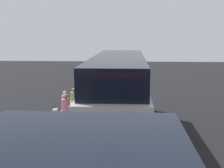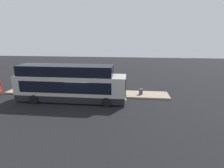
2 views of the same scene
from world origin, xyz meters
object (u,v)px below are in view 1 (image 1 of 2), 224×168
suitcase (55,115)px  bus_lead (119,102)px  passenger_with_bags (74,100)px  sign_post (83,99)px  trash_bin (89,95)px  passenger_boarding (65,104)px  passenger_waiting (66,111)px

suitcase → bus_lead: bearing=-116.8°
passenger_with_bags → sign_post: size_ratio=0.62×
passenger_with_bags → suitcase: bearing=71.6°
passenger_with_bags → suitcase: size_ratio=1.62×
bus_lead → trash_bin: bearing=17.7°
passenger_with_bags → passenger_boarding: bearing=81.6°
passenger_waiting → bus_lead: bearing=-88.4°
passenger_with_bags → sign_post: sign_post is taller
bus_lead → sign_post: bus_lead is taller
passenger_boarding → suitcase: (-0.54, 0.45, -0.52)m
passenger_waiting → trash_bin: passenger_waiting is taller
passenger_with_bags → trash_bin: bearing=-91.3°
passenger_with_bags → trash_bin: passenger_with_bags is taller
bus_lead → passenger_with_bags: bus_lead is taller
bus_lead → passenger_with_bags: (3.59, 2.84, -0.71)m
trash_bin → suitcase: bearing=170.1°
passenger_with_bags → trash_bin: 4.26m
passenger_boarding → passenger_with_bags: size_ratio=1.04×
passenger_boarding → sign_post: size_ratio=0.64×
sign_post → passenger_boarding: bearing=34.8°
sign_post → trash_bin: bearing=5.5°
passenger_with_bags → sign_post: (-3.14, -1.05, 0.77)m
sign_post → trash_bin: size_ratio=3.94×
passenger_waiting → suitcase: passenger_waiting is taller
passenger_with_bags → passenger_waiting: bearing=96.6°
passenger_boarding → passenger_waiting: (-1.89, -0.44, 0.11)m
suitcase → trash_bin: (6.01, -1.05, -0.04)m
bus_lead → suitcase: bearing=63.2°
trash_bin → passenger_with_bags: bearing=175.4°
bus_lead → trash_bin: 8.29m
suitcase → sign_post: sign_post is taller
sign_post → trash_bin: (7.36, 0.71, -1.30)m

